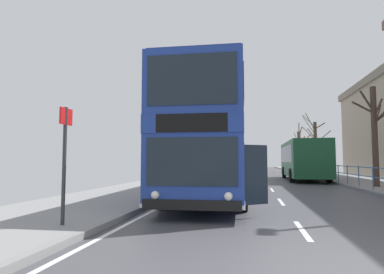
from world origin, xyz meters
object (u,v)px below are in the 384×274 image
Objects in this scene: double_decker_bus_main at (213,141)px; background_bus_far_lane at (303,159)px; bare_tree_far_00 at (315,145)px; bare_tree_far_01 at (375,132)px; bus_stop_sign_near at (65,151)px; bare_tree_far_02 at (299,150)px.

double_decker_bus_main is 1.22× the size of background_bus_far_lane.
bare_tree_far_01 is at bearing -91.65° from bare_tree_far_00.
bare_tree_far_00 is (8.55, 23.42, 0.86)m from double_decker_bus_main.
double_decker_bus_main is 4.61× the size of bus_stop_sign_near.
bare_tree_far_01 is 0.87× the size of bare_tree_far_02.
double_decker_bus_main is at bearing 70.77° from bus_stop_sign_near.
bus_stop_sign_near is 0.41× the size of bare_tree_far_02.
background_bus_far_lane is at bearing 108.09° from bare_tree_far_01.
bare_tree_far_00 reaches higher than bare_tree_far_01.
bus_stop_sign_near is at bearing -112.19° from background_bus_far_lane.
bare_tree_far_01 is (2.47, -7.56, 1.40)m from background_bus_far_lane.
bare_tree_far_00 is at bearing 88.35° from bare_tree_far_01.
background_bus_far_lane is 8.08m from bare_tree_far_01.
bare_tree_far_00 is (10.95, 30.30, 1.45)m from bus_stop_sign_near.
bare_tree_far_00 is at bearing -83.57° from bare_tree_far_02.
background_bus_far_lane is at bearing 67.81° from bus_stop_sign_near.
bare_tree_far_01 reaches higher than background_bus_far_lane.
bus_stop_sign_near is 0.47× the size of bare_tree_far_01.
background_bus_far_lane is at bearing -97.48° from bare_tree_far_02.
bare_tree_far_01 is at bearing -71.91° from background_bus_far_lane.
double_decker_bus_main is at bearing -104.66° from bare_tree_far_02.
bare_tree_far_00 is (3.00, 10.81, 1.54)m from background_bus_far_lane.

